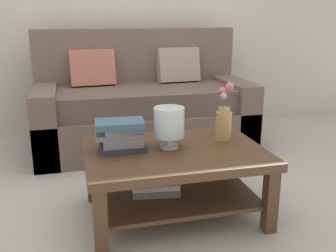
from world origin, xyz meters
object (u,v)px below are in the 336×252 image
(couch, at_px, (142,107))
(coffee_table, at_px, (173,168))
(flower_pitcher, at_px, (224,120))
(book_stack_main, at_px, (121,135))
(glass_hurricane_vase, at_px, (169,123))

(couch, bearing_deg, coffee_table, -93.23)
(coffee_table, xyz_separation_m, flower_pitcher, (0.36, 0.10, 0.25))
(book_stack_main, bearing_deg, couch, 73.95)
(coffee_table, bearing_deg, couch, 86.77)
(coffee_table, xyz_separation_m, glass_hurricane_vase, (-0.01, 0.04, 0.27))
(book_stack_main, relative_size, flower_pitcher, 0.80)
(coffee_table, distance_m, flower_pitcher, 0.45)
(couch, distance_m, glass_hurricane_vase, 1.34)
(coffee_table, relative_size, book_stack_main, 3.60)
(couch, relative_size, flower_pitcher, 5.24)
(couch, bearing_deg, flower_pitcher, -77.25)
(coffee_table, bearing_deg, book_stack_main, 166.93)
(couch, height_order, coffee_table, couch)
(book_stack_main, distance_m, flower_pitcher, 0.65)
(book_stack_main, distance_m, glass_hurricane_vase, 0.29)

